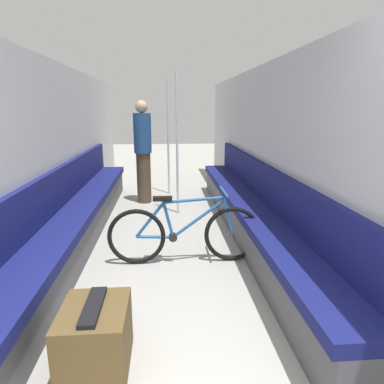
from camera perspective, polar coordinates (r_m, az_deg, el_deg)
The scene contains 9 objects.
wall_left at distance 4.34m, azimuth -22.66°, elevation 5.64°, with size 0.10×9.40×2.18m, color #B2B2B7.
wall_right at distance 4.34m, azimuth 13.45°, elevation 6.32°, with size 0.10×9.40×2.18m, color #B2B2B7.
bench_seat_row_left at distance 4.47m, azimuth -18.50°, elevation -4.01°, with size 0.46×5.45×0.95m.
bench_seat_row_right at distance 4.47m, azimuth 9.64°, elevation -3.48°, with size 0.46×5.45×0.95m.
bicycle at distance 3.68m, azimuth -1.23°, elevation -6.88°, with size 1.64×0.46×0.79m.
grab_pole_near at distance 5.28m, azimuth -2.48°, elevation 7.55°, with size 0.08×0.08×2.16m.
grab_pole_far at distance 6.58m, azimuth -3.99°, elevation 8.78°, with size 0.08×0.08×2.16m.
passenger_standing at distance 5.99m, azimuth -8.17°, elevation 6.79°, with size 0.30×0.30×1.76m.
luggage_bag at distance 2.44m, azimuth -15.79°, elevation -22.31°, with size 0.42×0.50×0.45m.
Camera 1 is at (0.01, -0.99, 1.63)m, focal length 32.00 mm.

